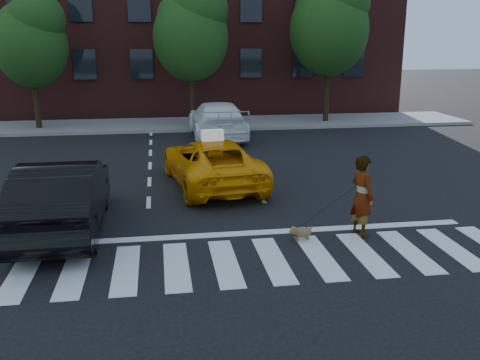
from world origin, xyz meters
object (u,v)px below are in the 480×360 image
(taxi, at_px, (212,162))
(tree_left, at_px, (31,37))
(tree_mid, at_px, (191,28))
(white_suv, at_px, (217,120))
(tree_right, at_px, (330,20))
(black_sedan, at_px, (62,196))
(dog, at_px, (300,232))
(woman, at_px, (362,196))

(taxi, bearing_deg, tree_left, -64.33)
(tree_mid, distance_m, white_suv, 5.20)
(tree_left, xyz_separation_m, tree_right, (14.50, -0.00, 0.82))
(tree_right, relative_size, black_sedan, 1.49)
(tree_right, xyz_separation_m, dog, (-5.70, -16.01, -5.06))
(tree_right, relative_size, dog, 12.66)
(black_sedan, bearing_deg, tree_left, -77.47)
(tree_mid, relative_size, woman, 3.74)
(tree_mid, distance_m, woman, 16.60)
(tree_left, bearing_deg, tree_mid, -0.00)
(black_sedan, height_order, woman, woman)
(woman, relative_size, dog, 3.12)
(tree_mid, bearing_deg, taxi, -90.97)
(tree_mid, bearing_deg, dog, -85.34)
(dog, bearing_deg, tree_left, 106.53)
(white_suv, xyz_separation_m, woman, (1.90, -12.72, 0.13))
(tree_mid, relative_size, dog, 11.67)
(taxi, bearing_deg, tree_right, -130.81)
(tree_left, height_order, white_suv, tree_left)
(black_sedan, bearing_deg, tree_mid, -106.47)
(tree_mid, distance_m, dog, 16.72)
(tree_left, height_order, tree_right, tree_right)
(tree_left, relative_size, dog, 10.69)
(tree_mid, distance_m, taxi, 11.81)
(dog, bearing_deg, black_sedan, 152.02)
(taxi, bearing_deg, dog, 98.96)
(tree_left, relative_size, tree_mid, 0.92)
(tree_right, bearing_deg, taxi, -123.01)
(tree_mid, bearing_deg, black_sedan, -105.73)
(tree_mid, distance_m, black_sedan, 15.58)
(tree_right, distance_m, dog, 17.73)
(black_sedan, height_order, white_suv, black_sedan)
(tree_left, bearing_deg, dog, -61.19)
(woman, bearing_deg, tree_right, -32.95)
(tree_mid, xyz_separation_m, black_sedan, (-4.08, -14.50, -4.00))
(tree_left, distance_m, black_sedan, 15.32)
(taxi, height_order, woman, woman)
(tree_right, bearing_deg, tree_mid, 180.00)
(dog, bearing_deg, white_suv, 79.67)
(tree_mid, bearing_deg, tree_left, 180.00)
(tree_mid, height_order, taxi, tree_mid)
(white_suv, bearing_deg, tree_right, -153.11)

